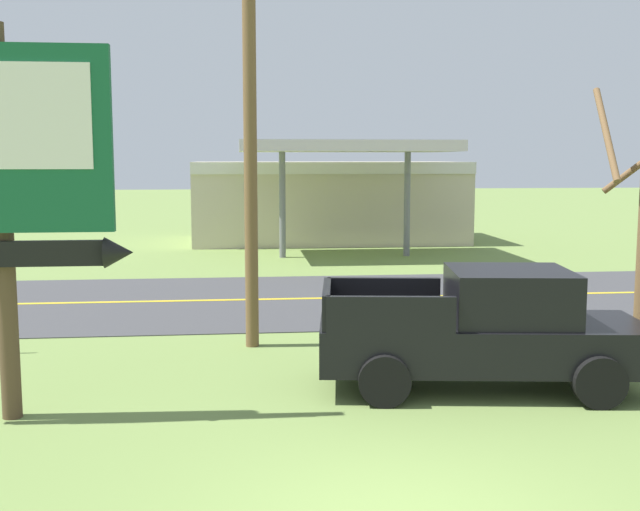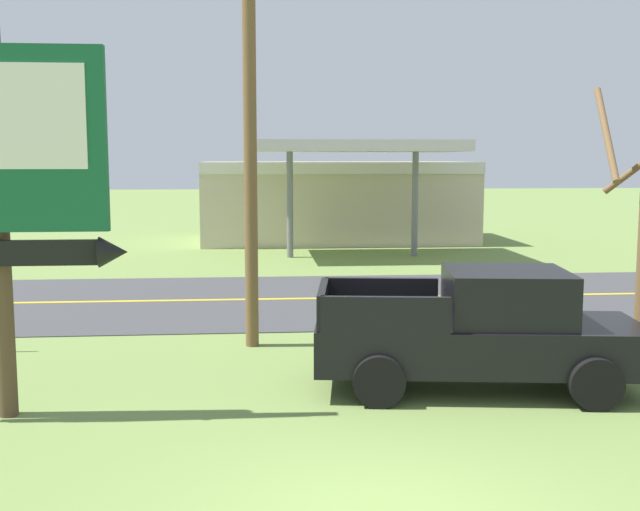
{
  "view_description": "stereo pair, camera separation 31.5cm",
  "coord_description": "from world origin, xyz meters",
  "views": [
    {
      "loc": [
        -1.61,
        -7.42,
        3.72
      ],
      "look_at": [
        0.0,
        8.0,
        1.8
      ],
      "focal_mm": 43.73,
      "sensor_mm": 36.0,
      "label": 1
    },
    {
      "loc": [
        -1.29,
        -7.45,
        3.72
      ],
      "look_at": [
        0.0,
        8.0,
        1.8
      ],
      "focal_mm": 43.73,
      "sensor_mm": 36.0,
      "label": 2
    }
  ],
  "objects": [
    {
      "name": "pickup_black_parked_on_lawn",
      "position": [
        2.33,
        4.61,
        0.96
      ],
      "size": [
        5.41,
        2.73,
        1.96
      ],
      "color": "black",
      "rests_on": "ground"
    },
    {
      "name": "utility_pole",
      "position": [
        -1.37,
        7.9,
        5.2
      ],
      "size": [
        2.05,
        0.26,
        9.75
      ],
      "color": "brown",
      "rests_on": "ground"
    },
    {
      "name": "gas_station",
      "position": [
        2.43,
        27.62,
        1.94
      ],
      "size": [
        12.0,
        11.5,
        4.4
      ],
      "color": "beige",
      "rests_on": "ground"
    },
    {
      "name": "road_asphalt",
      "position": [
        0.0,
        13.0,
        0.01
      ],
      "size": [
        140.0,
        8.0,
        0.02
      ],
      "primitive_type": "cube",
      "color": "#3D3D3F",
      "rests_on": "ground"
    },
    {
      "name": "road_centre_line",
      "position": [
        0.0,
        13.0,
        0.02
      ],
      "size": [
        126.0,
        0.2,
        0.01
      ],
      "primitive_type": "cube",
      "color": "gold",
      "rests_on": "road_asphalt"
    }
  ]
}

